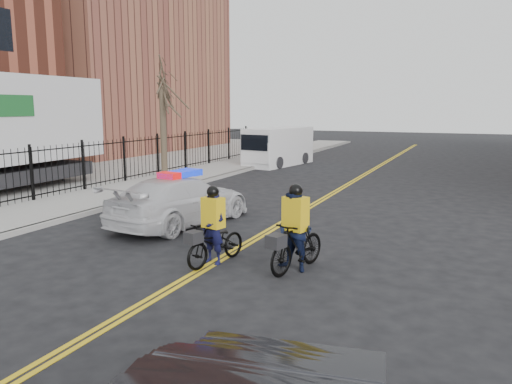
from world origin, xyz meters
The scene contains 12 objects.
ground centered at (0.00, 0.00, 0.00)m, with size 120.00×120.00×0.00m, color black.
center_line_left centered at (-0.08, 8.00, 0.01)m, with size 0.10×60.00×0.01m, color gold.
center_line_right centered at (0.08, 8.00, 0.01)m, with size 0.10×60.00×0.01m, color gold.
sidewalk centered at (-7.50, 8.00, 0.07)m, with size 3.00×60.00×0.15m, color gray.
curb centered at (-6.00, 8.00, 0.07)m, with size 0.20×60.00×0.15m, color gray.
iron_fence centered at (-9.00, 8.00, 1.00)m, with size 0.12×28.00×2.00m, color black, non-canonical shape.
warehouse_far centered at (-23.00, 24.00, 7.00)m, with size 14.00×18.00×14.00m, color brown.
street_tree centered at (-7.60, 10.00, 3.53)m, with size 3.20×3.20×4.80m.
police_cruiser centered at (-2.62, 3.53, 0.71)m, with size 2.65×5.07×1.56m.
cargo_van centered at (-5.53, 18.39, 1.06)m, with size 2.66×5.38×2.16m.
cyclist_near centered at (-0.01, 0.71, 0.60)m, with size 1.00×1.84×1.72m.
cyclist_far centered at (1.77, 0.99, 0.72)m, with size 0.98×1.88×1.83m.
Camera 1 is at (5.11, -8.48, 3.39)m, focal length 35.00 mm.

